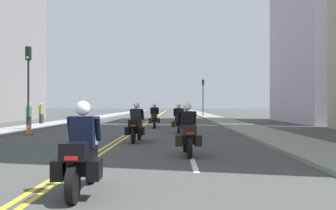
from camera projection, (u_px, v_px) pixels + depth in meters
ground_plane at (156, 117)px, 49.67m from camera, size 264.00×264.00×0.00m
sidewalk_left at (103, 116)px, 49.79m from camera, size 2.54×144.00×0.12m
sidewalk_right at (210, 116)px, 49.56m from camera, size 2.54×144.00×0.12m
centreline_yellow_inner at (155, 117)px, 49.67m from camera, size 0.12×132.00×0.01m
centreline_yellow_outer at (157, 117)px, 49.67m from camera, size 0.12×132.00×0.01m
lane_dashes_white at (180, 124)px, 30.63m from camera, size 0.14×56.40×0.01m
motorcycle_0 at (82, 157)px, 6.41m from camera, size 0.78×2.16×1.60m
motorcycle_1 at (187, 134)px, 11.38m from camera, size 0.78×2.15×1.61m
motorcycle_2 at (136, 126)px, 15.53m from camera, size 0.78×2.23×1.65m
motorcycle_3 at (179, 121)px, 20.86m from camera, size 0.77×2.27×1.64m
motorcycle_4 at (154, 118)px, 25.35m from camera, size 0.77×2.23×1.67m
traffic_cone_0 at (29, 129)px, 19.29m from camera, size 0.36×0.36×0.66m
traffic_light_near at (28, 73)px, 22.20m from camera, size 0.28×0.38×4.99m
traffic_light_far at (203, 91)px, 49.59m from camera, size 0.28×0.38×4.93m
pedestrian_0 at (29, 116)px, 22.77m from camera, size 0.45×0.45×1.68m
pedestrian_1 at (41, 114)px, 29.10m from camera, size 0.33×0.41×1.72m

